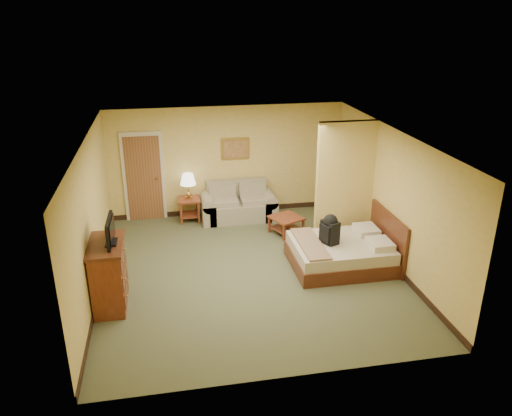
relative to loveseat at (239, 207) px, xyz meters
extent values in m
plane|color=#4E5235|center=(-0.19, -2.57, -0.29)|extent=(6.00, 6.00, 0.00)
plane|color=white|center=(-0.19, -2.57, 2.31)|extent=(6.00, 6.00, 0.00)
cube|color=#DBBC5D|center=(-0.19, 0.43, 1.01)|extent=(5.50, 0.02, 2.60)
cube|color=#DBBC5D|center=(-2.94, -2.57, 1.01)|extent=(0.02, 6.00, 2.60)
cube|color=#DBBC5D|center=(2.56, -2.57, 1.01)|extent=(0.02, 6.00, 2.60)
cube|color=#DBBC5D|center=(1.96, -1.65, 1.01)|extent=(1.20, 0.15, 2.60)
cube|color=beige|center=(-2.14, 0.40, 0.76)|extent=(0.94, 0.06, 2.10)
cube|color=brown|center=(-2.14, 0.38, 0.71)|extent=(0.80, 0.04, 2.00)
cylinder|color=#B18041|center=(-1.84, 0.33, 0.71)|extent=(0.04, 0.12, 0.04)
cube|color=black|center=(-0.19, 0.42, -0.23)|extent=(5.50, 0.02, 0.12)
cube|color=gray|center=(0.00, -0.05, -0.07)|extent=(1.44, 0.77, 0.43)
cube|color=gray|center=(0.00, 0.29, 0.37)|extent=(1.44, 0.18, 0.45)
cube|color=gray|center=(-0.72, -0.05, -0.05)|extent=(0.31, 0.77, 0.48)
cube|color=gray|center=(0.72, -0.05, -0.05)|extent=(0.31, 0.77, 0.48)
cube|color=maroon|center=(-1.15, 0.08, 0.25)|extent=(0.50, 0.50, 0.04)
cube|color=maroon|center=(-1.15, 0.08, -0.14)|extent=(0.42, 0.42, 0.03)
cube|color=maroon|center=(-1.35, -0.12, -0.03)|extent=(0.05, 0.05, 0.51)
cube|color=maroon|center=(-0.95, -0.12, -0.03)|extent=(0.05, 0.05, 0.51)
cube|color=maroon|center=(-1.35, 0.28, -0.03)|extent=(0.05, 0.05, 0.51)
cube|color=maroon|center=(-0.95, 0.28, -0.03)|extent=(0.05, 0.05, 0.51)
cylinder|color=#B18041|center=(-1.15, 0.08, 0.29)|extent=(0.18, 0.18, 0.04)
cylinder|color=#B18041|center=(-1.15, 0.08, 0.52)|extent=(0.02, 0.02, 0.30)
cone|color=white|center=(-1.15, 0.08, 0.74)|extent=(0.36, 0.36, 0.25)
cube|color=maroon|center=(0.90, -1.05, 0.09)|extent=(0.82, 0.82, 0.04)
cube|color=maroon|center=(0.90, -1.05, -0.15)|extent=(0.70, 0.70, 0.03)
cube|color=maroon|center=(0.63, -1.32, -0.10)|extent=(0.04, 0.04, 0.37)
cube|color=maroon|center=(1.16, -0.79, -0.10)|extent=(0.04, 0.04, 0.37)
cube|color=#B78E3F|center=(0.00, 0.41, 1.31)|extent=(0.66, 0.03, 0.52)
cube|color=brown|center=(0.00, 0.39, 1.31)|extent=(0.55, 0.02, 0.41)
cube|color=maroon|center=(-2.66, -3.29, 0.26)|extent=(0.50, 0.99, 1.08)
cube|color=#481E10|center=(-2.66, -3.29, 0.82)|extent=(0.56, 1.07, 0.05)
cube|color=black|center=(-2.56, -3.29, 0.87)|extent=(0.18, 0.31, 0.03)
cube|color=black|center=(-2.56, -3.29, 1.07)|extent=(0.07, 0.71, 0.43)
cube|color=#481E10|center=(1.56, -2.67, -0.15)|extent=(1.85, 1.48, 0.28)
cube|color=beige|center=(1.56, -2.67, 0.10)|extent=(1.80, 1.43, 0.22)
cube|color=#481E10|center=(2.52, -2.67, 0.22)|extent=(0.06, 1.58, 1.02)
cube|color=silver|center=(2.21, -3.00, 0.27)|extent=(0.42, 0.51, 0.13)
cube|color=silver|center=(2.21, -2.35, 0.27)|extent=(0.42, 0.51, 0.13)
cube|color=#836447|center=(0.96, -2.67, 0.23)|extent=(0.42, 1.39, 0.05)
cube|color=black|center=(1.34, -2.66, 0.44)|extent=(0.34, 0.39, 0.45)
sphere|color=black|center=(1.34, -2.66, 0.66)|extent=(0.27, 0.27, 0.27)
camera|label=1|loc=(-1.61, -10.82, 4.35)|focal=35.00mm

